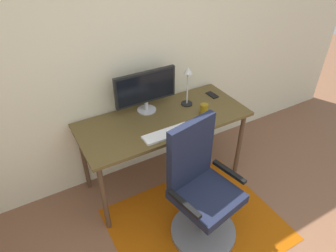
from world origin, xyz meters
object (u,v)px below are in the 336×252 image
keyboard (167,133)px  desk (164,125)px  monitor (146,89)px  desk_lamp (188,82)px  computer_mouse (198,124)px  cell_phone (212,95)px  office_chair (201,196)px  coffee_cup (204,109)px

keyboard → desk: bearing=67.2°
monitor → desk_lamp: size_ratio=1.52×
computer_mouse → cell_phone: computer_mouse is taller
desk → computer_mouse: 0.34m
keyboard → cell_phone: bearing=25.7°
desk → monitor: bearing=111.5°
computer_mouse → office_chair: (-0.25, -0.43, -0.36)m
monitor → desk_lamp: monitor is taller
cell_phone → desk: bearing=-171.9°
computer_mouse → coffee_cup: size_ratio=0.99×
desk → coffee_cup: bearing=-19.4°
desk → desk_lamp: size_ratio=4.01×
monitor → keyboard: monitor is taller
desk → office_chair: bearing=-93.7°
keyboard → computer_mouse: 0.30m
desk → cell_phone: (0.64, 0.12, 0.08)m
cell_phone → office_chair: bearing=-132.8°
coffee_cup → desk_lamp: size_ratio=0.27×
keyboard → coffee_cup: bearing=13.1°
monitor → cell_phone: bearing=-5.8°
desk_lamp → desk: bearing=-161.7°
office_chair → keyboard: bearing=85.3°
monitor → coffee_cup: size_ratio=5.67×
desk → desk_lamp: bearing=18.3°
keyboard → office_chair: bearing=-83.6°
cell_phone → desk_lamp: 0.40m
desk → monitor: 0.37m
desk → monitor: monitor is taller
monitor → office_chair: bearing=-87.9°
keyboard → coffee_cup: coffee_cup is taller
keyboard → office_chair: 0.59m
coffee_cup → monitor: bearing=143.3°
desk → desk_lamp: 0.46m
desk_lamp → office_chair: (-0.36, -0.80, -0.59)m
office_chair → coffee_cup: bearing=43.7°
cell_phone → office_chair: (-0.68, -0.82, -0.35)m
monitor → desk: bearing=-68.5°
desk_lamp → monitor: bearing=166.6°
keyboard → desk_lamp: 0.58m
computer_mouse → coffee_cup: 0.20m
monitor → coffee_cup: (0.43, -0.32, -0.18)m
desk → monitor: (-0.08, 0.20, 0.31)m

